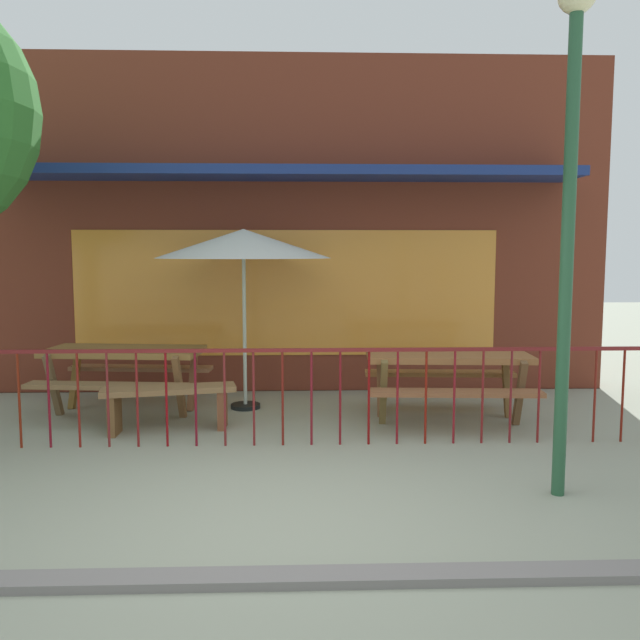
% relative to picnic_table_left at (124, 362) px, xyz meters
% --- Properties ---
extents(ground, '(40.00, 40.00, 0.00)m').
position_rel_picnic_table_left_xyz_m(ground, '(1.90, -3.39, -0.61)').
color(ground, gray).
extents(pub_storefront, '(8.78, 1.38, 4.52)m').
position_rel_picnic_table_left_xyz_m(pub_storefront, '(1.90, 1.40, 1.66)').
color(pub_storefront, '#391E12').
rests_on(pub_storefront, ground).
extents(patio_fence_front, '(7.40, 0.04, 0.97)m').
position_rel_picnic_table_left_xyz_m(patio_fence_front, '(1.90, -1.36, 0.05)').
color(patio_fence_front, maroon).
rests_on(patio_fence_front, ground).
extents(picnic_table_left, '(1.94, 1.54, 0.79)m').
position_rel_picnic_table_left_xyz_m(picnic_table_left, '(0.00, 0.00, 0.00)').
color(picnic_table_left, olive).
rests_on(picnic_table_left, ground).
extents(picnic_table_right, '(1.88, 1.47, 0.79)m').
position_rel_picnic_table_left_xyz_m(picnic_table_right, '(3.73, -0.48, 0.00)').
color(picnic_table_right, '#945E34').
rests_on(picnic_table_right, ground).
extents(patio_umbrella, '(2.10, 2.10, 2.18)m').
position_rel_picnic_table_left_xyz_m(patio_umbrella, '(1.40, 0.19, 1.38)').
color(patio_umbrella, black).
rests_on(patio_umbrella, ground).
extents(patio_bench, '(1.44, 0.59, 0.48)m').
position_rel_picnic_table_left_xyz_m(patio_bench, '(0.68, -0.82, -0.26)').
color(patio_bench, olive).
rests_on(patio_bench, ground).
extents(street_lamp, '(0.28, 0.28, 3.91)m').
position_rel_picnic_table_left_xyz_m(street_lamp, '(4.09, -2.75, 1.95)').
color(street_lamp, '#255234').
rests_on(street_lamp, ground).
extents(curb_edge, '(12.30, 0.20, 0.11)m').
position_rel_picnic_table_left_xyz_m(curb_edge, '(1.90, -4.05, -0.61)').
color(curb_edge, gray).
rests_on(curb_edge, ground).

